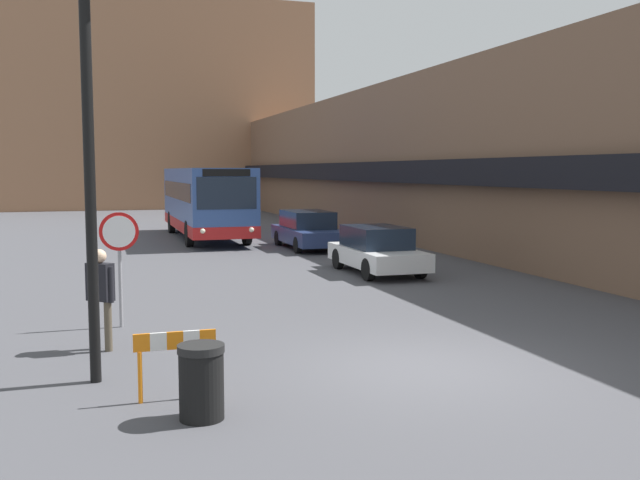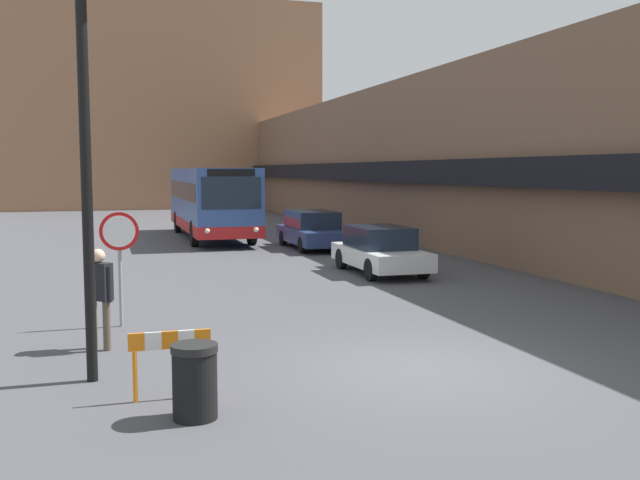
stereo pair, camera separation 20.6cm
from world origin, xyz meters
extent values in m
plane|color=#47474C|center=(0.00, 0.00, 0.00)|extent=(160.00, 160.00, 0.00)
cube|color=brown|center=(10.00, 24.00, 3.52)|extent=(5.00, 60.00, 7.05)
cube|color=black|center=(7.25, 24.00, 3.05)|extent=(0.50, 60.00, 0.90)
cube|color=#996B4C|center=(0.00, 51.88, 8.49)|extent=(26.00, 8.00, 16.97)
cube|color=#335193|center=(-0.06, 22.65, 1.83)|extent=(2.63, 11.04, 2.75)
cube|color=red|center=(-0.06, 22.65, 0.70)|extent=(2.65, 11.06, 0.48)
cube|color=#192333|center=(-0.06, 22.65, 2.21)|extent=(2.65, 10.16, 0.75)
cube|color=#192333|center=(-0.06, 17.12, 2.24)|extent=(2.31, 0.03, 1.24)
cube|color=black|center=(-0.06, 17.12, 3.02)|extent=(1.84, 0.03, 0.28)
sphere|color=#F2EAC6|center=(-1.01, 17.11, 0.81)|extent=(0.20, 0.20, 0.20)
sphere|color=#F2EAC6|center=(0.89, 17.11, 0.81)|extent=(0.20, 0.20, 0.20)
cylinder|color=black|center=(-1.25, 19.23, 0.54)|extent=(0.28, 1.08, 1.08)
cylinder|color=black|center=(1.14, 19.23, 0.54)|extent=(0.28, 1.08, 1.08)
cylinder|color=black|center=(-1.25, 26.08, 0.54)|extent=(0.28, 1.08, 1.08)
cylinder|color=black|center=(1.14, 26.08, 0.54)|extent=(0.28, 1.08, 1.08)
cube|color=silver|center=(3.20, 9.86, 0.52)|extent=(1.77, 4.20, 0.52)
cube|color=#192333|center=(3.20, 9.97, 1.10)|extent=(1.55, 2.31, 0.64)
cylinder|color=black|center=(4.00, 8.56, 0.32)|extent=(0.20, 0.64, 0.64)
cylinder|color=black|center=(2.40, 8.56, 0.32)|extent=(0.20, 0.64, 0.64)
cylinder|color=black|center=(4.00, 11.17, 0.32)|extent=(0.20, 0.64, 0.64)
cylinder|color=black|center=(2.40, 11.17, 0.32)|extent=(0.20, 0.64, 0.64)
cube|color=navy|center=(3.20, 17.15, 0.54)|extent=(1.87, 4.78, 0.58)
cube|color=#192333|center=(3.20, 17.27, 1.16)|extent=(1.65, 2.63, 0.67)
cylinder|color=black|center=(4.06, 15.66, 0.31)|extent=(0.20, 0.62, 0.62)
cylinder|color=black|center=(2.34, 15.66, 0.31)|extent=(0.20, 0.62, 0.62)
cylinder|color=black|center=(4.06, 18.63, 0.31)|extent=(0.20, 0.62, 0.62)
cylinder|color=black|center=(2.34, 18.63, 0.31)|extent=(0.20, 0.62, 0.62)
cylinder|color=gray|center=(-4.47, 4.50, 1.14)|extent=(0.07, 0.07, 2.29)
cylinder|color=red|center=(-4.47, 4.48, 1.91)|extent=(0.76, 0.03, 0.76)
cylinder|color=white|center=(-4.47, 4.46, 1.91)|extent=(0.62, 0.02, 0.62)
cylinder|color=black|center=(-4.97, 0.78, 3.62)|extent=(0.16, 0.16, 7.24)
cylinder|color=brown|center=(-4.97, 2.81, 0.43)|extent=(0.13, 0.13, 0.87)
cylinder|color=brown|center=(-4.75, 2.59, 0.43)|extent=(0.13, 0.13, 0.87)
cube|color=black|center=(-4.86, 2.70, 1.20)|extent=(0.49, 0.48, 0.65)
sphere|color=beige|center=(-4.86, 2.70, 1.64)|extent=(0.24, 0.24, 0.24)
cylinder|color=black|center=(-5.03, 2.86, 1.16)|extent=(0.10, 0.10, 0.62)
cylinder|color=black|center=(-4.69, 2.54, 1.16)|extent=(0.10, 0.10, 0.62)
cylinder|color=black|center=(-3.71, -1.28, 0.42)|extent=(0.56, 0.56, 0.85)
cylinder|color=black|center=(-3.71, -1.28, 0.90)|extent=(0.59, 0.59, 0.10)
cylinder|color=orange|center=(-4.40, -0.41, 0.35)|extent=(0.06, 0.06, 0.70)
cylinder|color=orange|center=(-3.47, -0.41, 0.35)|extent=(0.06, 0.06, 0.70)
cube|color=orange|center=(-4.37, -0.41, 0.82)|extent=(0.22, 0.04, 0.24)
cube|color=white|center=(-4.15, -0.41, 0.82)|extent=(0.22, 0.04, 0.24)
cube|color=orange|center=(-3.93, -0.41, 0.82)|extent=(0.22, 0.04, 0.24)
cube|color=white|center=(-3.71, -0.41, 0.82)|extent=(0.22, 0.04, 0.24)
cube|color=orange|center=(-3.49, -0.41, 0.82)|extent=(0.22, 0.04, 0.24)
camera|label=1|loc=(-4.92, -9.98, 3.10)|focal=40.00mm
camera|label=2|loc=(-4.72, -10.04, 3.10)|focal=40.00mm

